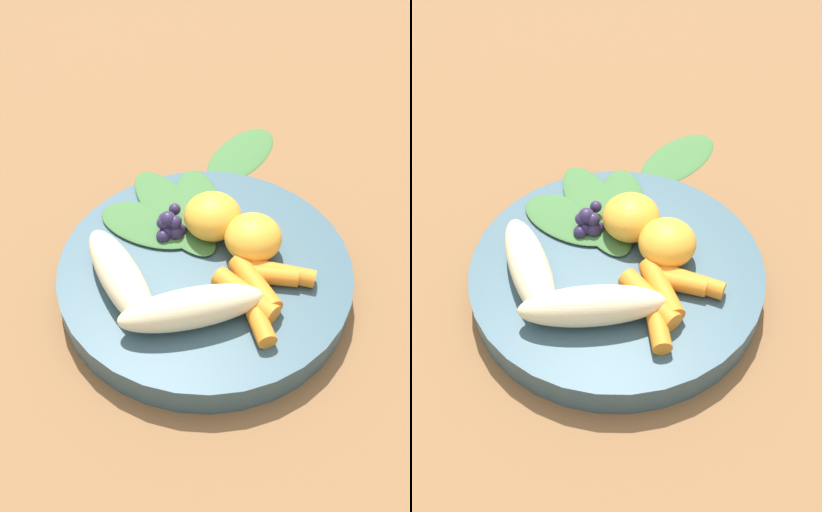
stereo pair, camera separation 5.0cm
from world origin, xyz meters
TOP-DOWN VIEW (x-y plane):
  - ground_plane at (0.00, 0.00)m, footprint 2.40×2.40m
  - bowl at (0.00, 0.00)m, footprint 0.26×0.26m
  - banana_peeled_left at (0.00, -0.06)m, footprint 0.12×0.08m
  - banana_peeled_right at (-0.06, -0.04)m, footprint 0.10×0.11m
  - orange_segment_near at (0.00, 0.04)m, footprint 0.05×0.05m
  - orange_segment_far at (0.04, 0.02)m, footprint 0.05×0.05m
  - carrot_front at (0.05, -0.06)m, footprint 0.03×0.05m
  - carrot_mid_left at (0.04, -0.04)m, footprint 0.06×0.05m
  - carrot_mid_right at (0.05, -0.02)m, footprint 0.05×0.06m
  - carrot_rear at (0.06, -0.01)m, footprint 0.05×0.02m
  - carrot_small at (0.06, -0.01)m, footprint 0.06×0.02m
  - blueberry_pile at (-0.04, 0.03)m, footprint 0.03×0.04m
  - kale_leaf_left at (-0.02, 0.07)m, footprint 0.08×0.12m
  - kale_leaf_right at (-0.04, 0.06)m, footprint 0.12×0.13m
  - kale_leaf_rear at (-0.06, 0.04)m, footprint 0.11×0.08m
  - kale_leaf_stray at (0.01, 0.20)m, footprint 0.10×0.13m

SIDE VIEW (x-z plane):
  - ground_plane at x=0.00m, z-range 0.00..0.00m
  - kale_leaf_stray at x=0.01m, z-range 0.00..0.01m
  - bowl at x=0.00m, z-range 0.00..0.03m
  - kale_leaf_left at x=-0.02m, z-range 0.03..0.03m
  - kale_leaf_right at x=-0.04m, z-range 0.03..0.03m
  - kale_leaf_rear at x=-0.06m, z-range 0.03..0.03m
  - carrot_small at x=0.06m, z-range 0.03..0.04m
  - carrot_rear at x=0.06m, z-range 0.03..0.04m
  - carrot_front at x=0.05m, z-range 0.03..0.04m
  - carrot_mid_left at x=0.04m, z-range 0.03..0.05m
  - carrot_mid_right at x=0.05m, z-range 0.03..0.05m
  - blueberry_pile at x=-0.04m, z-range 0.03..0.05m
  - banana_peeled_left at x=0.00m, z-range 0.03..0.06m
  - banana_peeled_right at x=-0.06m, z-range 0.03..0.06m
  - orange_segment_far at x=0.04m, z-range 0.03..0.07m
  - orange_segment_near at x=0.00m, z-range 0.03..0.07m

